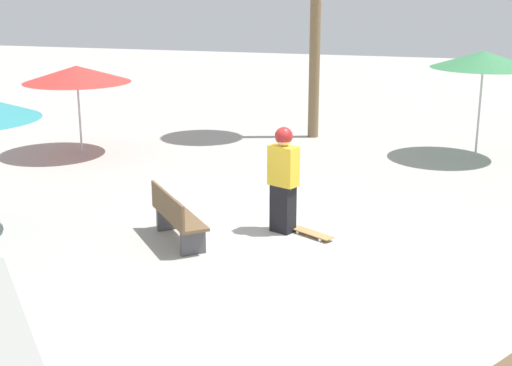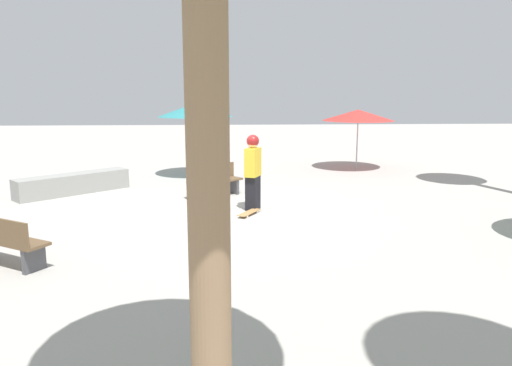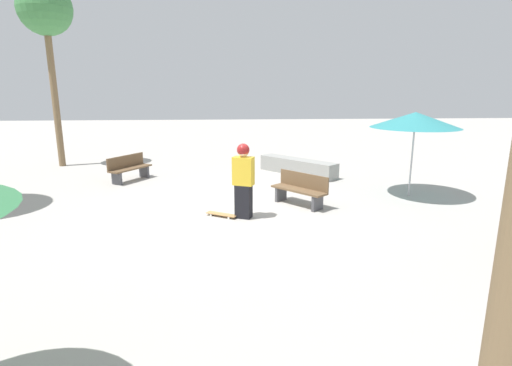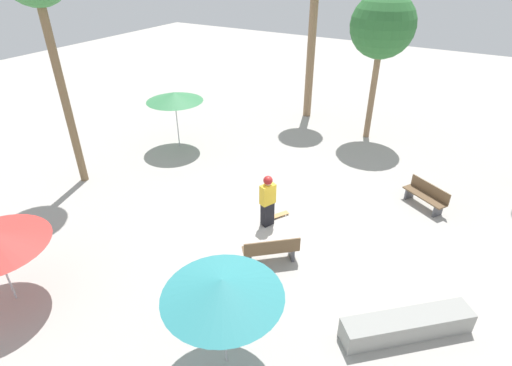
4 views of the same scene
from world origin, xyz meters
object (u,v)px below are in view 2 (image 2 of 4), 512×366
Objects in this scene: bench_far at (4,241)px; shade_umbrella_red at (358,115)px; concrete_ledge at (73,184)px; shade_umbrella_teal at (195,110)px; skateboard at (249,213)px; bench_near at (214,181)px; skater_main at (253,170)px.

bench_far is 0.62× the size of shade_umbrella_red.
shade_umbrella_red reaches higher than concrete_ledge.
shade_umbrella_teal reaches higher than concrete_ledge.
bench_far reaches higher than skateboard.
skateboard is 0.29× the size of concrete_ledge.
concrete_ledge is 1.81× the size of bench_near.
concrete_ledge is 1.07× the size of shade_umbrella_red.
concrete_ledge is 1.71× the size of bench_far.
bench_far is at bearing 17.48° from bench_near.
bench_near is at bearing -9.00° from concrete_ledge.
bench_far is 0.65× the size of shade_umbrella_teal.
shade_umbrella_teal reaches higher than skater_main.
bench_far is 9.06m from shade_umbrella_teal.
shade_umbrella_red is (5.03, 4.53, 1.51)m from bench_near.
skateboard is (-0.11, -0.53, -0.91)m from skater_main.
shade_umbrella_red is (4.07, 6.06, 0.97)m from skater_main.
skater_main reaches higher than skateboard.
concrete_ledge is at bearing -89.04° from skateboard.
concrete_ledge is 4.61m from shade_umbrella_teal.
skater_main is at bearing -123.89° from shade_umbrella_red.
skater_main is 5.62m from bench_far.
concrete_ledge is at bearing -156.36° from shade_umbrella_red.
bench_far is (-4.22, -3.66, -0.54)m from skater_main.
shade_umbrella_teal is at bearing -118.84° from bench_near.
bench_near reaches higher than skateboard.
shade_umbrella_teal reaches higher than bench_far.
shade_umbrella_teal reaches higher than bench_near.
shade_umbrella_teal is at bearing 104.86° from bench_far.
bench_near is 0.94× the size of bench_far.
concrete_ledge is 9.89m from shade_umbrella_red.
skateboard is 0.53× the size of bench_near.
shade_umbrella_teal is at bearing 39.80° from concrete_ledge.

